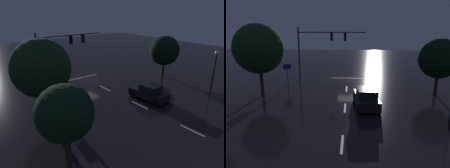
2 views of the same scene
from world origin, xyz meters
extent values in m
plane|color=black|center=(0.00, 0.00, 0.00)|extent=(80.00, 80.00, 0.00)
cylinder|color=#383A3D|center=(6.35, -0.18, 3.42)|extent=(0.22, 0.22, 6.83)
cylinder|color=#383A3D|center=(2.05, -0.18, 6.21)|extent=(8.60, 0.14, 0.14)
cube|color=black|center=(2.05, -0.18, 5.64)|extent=(0.32, 0.36, 1.00)
sphere|color=black|center=(2.05, -0.37, 5.96)|extent=(0.20, 0.20, 0.20)
sphere|color=black|center=(2.05, -0.37, 5.64)|extent=(0.20, 0.20, 0.20)
sphere|color=#19F24C|center=(2.05, -0.37, 5.32)|extent=(0.20, 0.20, 0.20)
cube|color=black|center=(0.33, -0.18, 5.64)|extent=(0.32, 0.36, 1.00)
sphere|color=black|center=(0.33, -0.37, 5.96)|extent=(0.20, 0.20, 0.20)
sphere|color=black|center=(0.33, -0.37, 5.64)|extent=(0.20, 0.20, 0.20)
sphere|color=#19F24C|center=(0.33, -0.37, 5.32)|extent=(0.20, 0.20, 0.20)
cube|color=beige|center=(0.00, 4.00, 0.00)|extent=(0.16, 2.20, 0.01)
cube|color=beige|center=(0.00, 10.00, 0.00)|extent=(0.16, 2.20, 0.01)
cube|color=beige|center=(0.00, 16.00, 0.00)|extent=(0.16, 2.20, 0.01)
cube|color=beige|center=(0.00, -1.38, 0.00)|extent=(5.00, 0.16, 0.01)
cube|color=black|center=(-1.85, 9.51, 0.62)|extent=(2.21, 4.46, 0.80)
cube|color=black|center=(-1.87, 9.70, 1.36)|extent=(1.80, 2.25, 0.68)
cylinder|color=black|center=(-0.85, 8.00, 0.34)|extent=(0.29, 0.70, 0.68)
cylinder|color=black|center=(-2.53, 7.83, 0.34)|extent=(0.29, 0.70, 0.68)
cylinder|color=black|center=(-1.17, 11.18, 0.34)|extent=(0.29, 0.70, 0.68)
cylinder|color=black|center=(-2.84, 11.02, 0.34)|extent=(0.29, 0.70, 0.68)
sphere|color=#F9EFC6|center=(-0.99, 7.46, 0.67)|extent=(0.20, 0.20, 0.20)
sphere|color=#F9EFC6|center=(-2.29, 7.33, 0.67)|extent=(0.20, 0.20, 0.20)
cylinder|color=black|center=(-7.29, 13.56, 2.45)|extent=(0.14, 0.14, 4.90)
sphere|color=#F9D88C|center=(-7.29, 13.56, 5.08)|extent=(0.44, 0.44, 0.44)
cylinder|color=#383A3D|center=(7.06, 3.07, 1.35)|extent=(0.09, 0.09, 2.69)
cube|color=navy|center=(7.06, 3.07, 2.34)|extent=(0.90, 0.19, 0.60)
cylinder|color=#382314|center=(-9.35, 5.39, 1.11)|extent=(0.36, 0.36, 2.23)
sphere|color=black|center=(-9.35, 5.39, 3.77)|extent=(4.10, 4.10, 4.10)
cylinder|color=#382314|center=(10.06, 14.01, 1.48)|extent=(0.36, 0.36, 2.96)
sphere|color=black|center=(10.06, 14.01, 4.17)|extent=(3.24, 3.24, 3.24)
cylinder|color=#382314|center=(8.60, 6.91, 1.48)|extent=(0.36, 0.36, 2.95)
sphere|color=#163319|center=(8.60, 6.91, 4.80)|extent=(4.92, 4.92, 4.92)
camera|label=1|loc=(14.26, 23.36, 9.55)|focal=33.45mm
camera|label=2|loc=(-0.46, 27.54, 6.82)|focal=34.32mm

